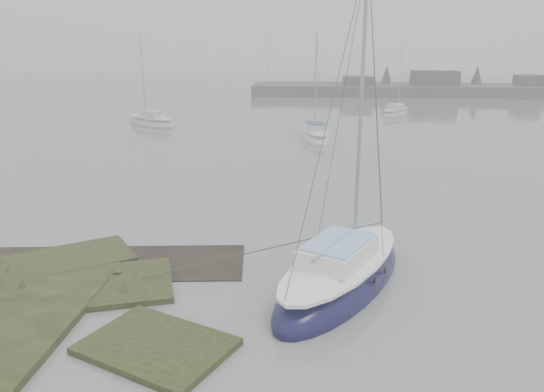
# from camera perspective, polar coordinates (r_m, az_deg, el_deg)

# --- Properties ---
(ground) EXTENTS (160.00, 160.00, 0.00)m
(ground) POSITION_cam_1_polar(r_m,az_deg,el_deg) (42.59, -1.29, 6.63)
(ground) COLOR slate
(ground) RESTS_ON ground
(far_shoreline) EXTENTS (60.00, 8.00, 4.15)m
(far_shoreline) POSITION_cam_1_polar(r_m,az_deg,el_deg) (77.29, 21.89, 10.61)
(far_shoreline) COLOR #4C4F51
(far_shoreline) RESTS_ON ground
(sailboat_main) EXTENTS (5.53, 7.72, 10.47)m
(sailboat_main) POSITION_cam_1_polar(r_m,az_deg,el_deg) (16.67, 7.43, -8.63)
(sailboat_main) COLOR black
(sailboat_main) RESTS_ON ground
(sailboat_white) EXTENTS (2.70, 6.14, 8.38)m
(sailboat_white) POSITION_cam_1_polar(r_m,az_deg,el_deg) (40.61, 4.73, 6.45)
(sailboat_white) COLOR white
(sailboat_white) RESTS_ON ground
(sailboat_far_a) EXTENTS (5.96, 5.16, 8.44)m
(sailboat_far_a) POSITION_cam_1_polar(r_m,az_deg,el_deg) (48.37, -12.84, 7.74)
(sailboat_far_a) COLOR #A4A7AD
(sailboat_far_a) RESTS_ON ground
(sailboat_far_b) EXTENTS (4.13, 5.29, 7.28)m
(sailboat_far_b) POSITION_cam_1_polar(r_m,az_deg,el_deg) (54.90, 13.14, 8.70)
(sailboat_far_b) COLOR #A6AAAF
(sailboat_far_b) RESTS_ON ground
(sailboat_far_c) EXTENTS (5.55, 4.97, 7.95)m
(sailboat_far_c) POSITION_cam_1_polar(r_m,az_deg,el_deg) (75.92, -0.16, 11.23)
(sailboat_far_c) COLOR #B5BBBF
(sailboat_far_c) RESTS_ON ground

